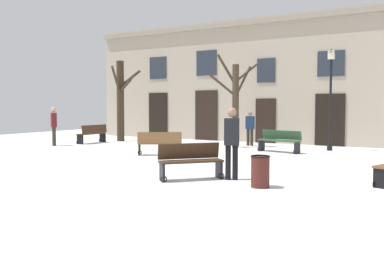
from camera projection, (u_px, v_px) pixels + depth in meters
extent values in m
plane|color=white|center=(163.00, 165.00, 13.03)|extent=(33.09, 33.09, 0.00)
cube|color=tan|center=(265.00, 80.00, 20.87)|extent=(20.68, 0.40, 6.31)
cube|color=gray|center=(264.00, 21.00, 20.49)|extent=(20.68, 0.30, 0.24)
cube|color=black|center=(158.00, 115.00, 23.97)|extent=(1.26, 0.08, 2.61)
cube|color=#262D38|center=(158.00, 68.00, 23.82)|extent=(1.13, 0.06, 1.25)
cube|color=black|center=(206.00, 115.00, 22.39)|extent=(1.34, 0.08, 2.69)
cube|color=#262D38|center=(206.00, 63.00, 22.24)|extent=(1.20, 0.06, 1.34)
cube|color=black|center=(266.00, 121.00, 20.74)|extent=(1.04, 0.08, 2.23)
cube|color=#262D38|center=(266.00, 70.00, 20.60)|extent=(0.93, 0.06, 1.20)
cube|color=black|center=(330.00, 120.00, 19.18)|extent=(1.34, 0.08, 2.43)
cube|color=#262D38|center=(331.00, 64.00, 19.03)|extent=(1.21, 0.06, 1.17)
cylinder|color=#423326|center=(236.00, 106.00, 18.59)|extent=(0.30, 0.30, 3.72)
cylinder|color=#423326|center=(247.00, 72.00, 19.07)|extent=(0.57, 1.64, 1.01)
cylinder|color=#423326|center=(227.00, 70.00, 18.53)|extent=(0.86, 0.50, 1.42)
cylinder|color=#423326|center=(223.00, 85.00, 18.41)|extent=(1.02, 0.95, 1.03)
cylinder|color=#423326|center=(243.00, 81.00, 18.88)|extent=(0.41, 1.10, 1.47)
cylinder|color=#382B1E|center=(120.00, 101.00, 21.77)|extent=(0.39, 0.39, 4.21)
cylinder|color=#382B1E|center=(116.00, 81.00, 21.13)|extent=(0.54, 1.23, 1.48)
cylinder|color=#382B1E|center=(130.00, 79.00, 22.14)|extent=(0.51, 1.34, 1.00)
cylinder|color=#382B1E|center=(125.00, 86.00, 21.27)|extent=(1.14, 0.62, 0.68)
cylinder|color=#382B1E|center=(126.00, 85.00, 21.61)|extent=(0.81, 0.29, 0.87)
cylinder|color=black|center=(330.00, 105.00, 17.21)|extent=(0.10, 0.10, 3.79)
cylinder|color=black|center=(330.00, 148.00, 17.31)|extent=(0.22, 0.22, 0.20)
cube|color=beige|center=(331.00, 55.00, 17.09)|extent=(0.24, 0.24, 0.36)
cone|color=black|center=(331.00, 51.00, 17.08)|extent=(0.30, 0.30, 0.14)
cylinder|color=#4C1E19|center=(260.00, 172.00, 9.54)|extent=(0.42, 0.42, 0.71)
torus|color=black|center=(260.00, 156.00, 9.52)|extent=(0.45, 0.45, 0.04)
cube|color=black|center=(382.00, 178.00, 9.41)|extent=(0.37, 0.19, 0.48)
torus|color=black|center=(375.00, 184.00, 9.54)|extent=(0.09, 0.17, 0.17)
cube|color=brown|center=(160.00, 143.00, 15.73)|extent=(1.64, 1.28, 0.05)
cube|color=brown|center=(160.00, 137.00, 15.51)|extent=(1.45, 0.99, 0.40)
cube|color=black|center=(180.00, 149.00, 15.78)|extent=(0.27, 0.37, 0.45)
torus|color=black|center=(180.00, 152.00, 15.96)|extent=(0.16, 0.12, 0.17)
cube|color=black|center=(140.00, 149.00, 15.70)|extent=(0.27, 0.37, 0.45)
torus|color=black|center=(140.00, 153.00, 15.88)|extent=(0.16, 0.12, 0.17)
cube|color=#3D2819|center=(191.00, 161.00, 10.52)|extent=(1.43, 1.50, 0.05)
cube|color=#3D2819|center=(189.00, 151.00, 10.69)|extent=(1.19, 1.27, 0.41)
cube|color=black|center=(162.00, 172.00, 10.30)|extent=(0.33, 0.31, 0.47)
torus|color=black|center=(164.00, 179.00, 10.15)|extent=(0.14, 0.14, 0.17)
cube|color=black|center=(219.00, 169.00, 10.75)|extent=(0.33, 0.31, 0.47)
torus|color=black|center=(221.00, 176.00, 10.60)|extent=(0.14, 0.14, 0.17)
cube|color=#2D4C33|center=(279.00, 140.00, 16.64)|extent=(1.80, 0.81, 0.05)
cube|color=#2D4C33|center=(282.00, 135.00, 16.78)|extent=(1.72, 0.47, 0.36)
cube|color=black|center=(262.00, 145.00, 17.19)|extent=(0.14, 0.43, 0.48)
torus|color=black|center=(259.00, 149.00, 17.06)|extent=(0.17, 0.06, 0.17)
cube|color=black|center=(297.00, 148.00, 16.11)|extent=(0.14, 0.43, 0.48)
torus|color=black|center=(295.00, 152.00, 15.98)|extent=(0.17, 0.06, 0.17)
cube|color=#3D2819|center=(92.00, 134.00, 20.72)|extent=(0.55, 1.65, 0.05)
cube|color=#3D2819|center=(94.00, 129.00, 20.59)|extent=(0.19, 1.63, 0.40)
cube|color=black|center=(103.00, 137.00, 21.36)|extent=(0.41, 0.08, 0.47)
torus|color=black|center=(100.00, 140.00, 21.46)|extent=(0.04, 0.17, 0.17)
cube|color=black|center=(80.00, 139.00, 20.10)|extent=(0.41, 0.08, 0.47)
torus|color=black|center=(78.00, 142.00, 20.21)|extent=(0.04, 0.17, 0.17)
cylinder|color=#2D271E|center=(252.00, 137.00, 19.36)|extent=(0.14, 0.14, 0.78)
cylinder|color=#2D271E|center=(248.00, 137.00, 19.44)|extent=(0.14, 0.14, 0.78)
cube|color=navy|center=(250.00, 123.00, 19.36)|extent=(0.40, 0.25, 0.60)
sphere|color=#9E755B|center=(250.00, 113.00, 19.33)|extent=(0.21, 0.21, 0.21)
cylinder|color=#2D271E|center=(54.00, 136.00, 19.39)|extent=(0.14, 0.14, 0.87)
cylinder|color=#2D271E|center=(54.00, 137.00, 19.23)|extent=(0.14, 0.14, 0.87)
cube|color=#591919|center=(54.00, 120.00, 19.27)|extent=(0.44, 0.39, 0.67)
sphere|color=tan|center=(54.00, 109.00, 19.24)|extent=(0.24, 0.24, 0.24)
cylinder|color=black|center=(228.00, 162.00, 10.52)|extent=(0.14, 0.14, 0.89)
cylinder|color=black|center=(235.00, 163.00, 10.50)|extent=(0.14, 0.14, 0.89)
cube|color=black|center=(232.00, 132.00, 10.47)|extent=(0.43, 0.35, 0.68)
sphere|color=#9E755B|center=(232.00, 112.00, 10.44)|extent=(0.24, 0.24, 0.24)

